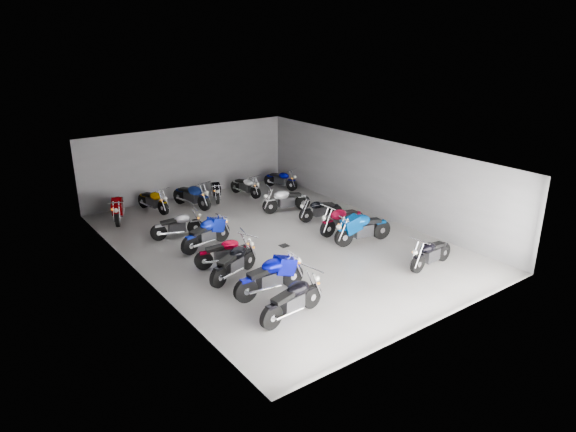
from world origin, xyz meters
name	(u,v)px	position (x,y,z in m)	size (l,w,h in m)	color
ground	(276,241)	(0.00, 0.00, 0.00)	(14.00, 14.00, 0.00)	#999691
wall_back	(189,162)	(0.00, 7.00, 1.60)	(10.00, 0.10, 3.20)	slate
wall_left	(139,230)	(-5.00, 0.00, 1.60)	(0.10, 14.00, 3.20)	slate
wall_right	(376,177)	(5.00, 0.00, 1.60)	(0.10, 14.00, 3.20)	slate
ceiling	(275,155)	(0.00, 0.00, 3.22)	(10.00, 14.00, 0.04)	black
drain_grate	(284,246)	(0.00, -0.50, 0.01)	(0.32, 0.32, 0.01)	black
motorcycle_left_a	(293,300)	(-2.65, -4.58, 0.53)	(2.19, 0.54, 0.97)	black
motorcycle_left_b	(270,276)	(-2.39, -3.14, 0.56)	(2.33, 0.46, 1.02)	black
motorcycle_left_c	(234,262)	(-2.70, -1.60, 0.51)	(2.04, 0.92, 0.94)	black
motorcycle_left_d	(225,252)	(-2.50, -0.67, 0.47)	(1.96, 0.58, 0.87)	black
motorcycle_left_e	(207,233)	(-2.28, 1.01, 0.53)	(2.15, 0.72, 0.96)	black
motorcycle_left_f	(178,225)	(-2.70, 2.49, 0.47)	(1.96, 0.56, 0.87)	black
motorcycle_right_a	(431,253)	(2.82, -4.69, 0.49)	(2.03, 0.44, 0.89)	black
motorcycle_right_c	(362,228)	(2.44, -1.92, 0.56)	(2.33, 0.60, 1.03)	black
motorcycle_right_d	(342,220)	(2.52, -0.74, 0.52)	(2.17, 0.44, 0.95)	black
motorcycle_right_e	(320,210)	(2.72, 0.79, 0.45)	(1.87, 0.58, 0.83)	black
motorcycle_right_f	(286,200)	(2.22, 2.47, 0.51)	(2.10, 0.67, 0.94)	black
motorcycle_back_a	(119,208)	(-3.85, 5.58, 0.53)	(1.02, 2.09, 0.97)	black
motorcycle_back_b	(153,201)	(-2.30, 5.79, 0.49)	(0.62, 2.00, 0.89)	black
motorcycle_back_c	(192,195)	(-0.73, 5.33, 0.53)	(0.78, 2.17, 0.98)	black
motorcycle_back_d	(215,190)	(0.58, 5.65, 0.45)	(0.78, 1.80, 0.83)	black
motorcycle_back_e	(246,186)	(2.03, 5.37, 0.46)	(0.53, 1.92, 0.85)	black
motorcycle_back_f	(281,179)	(4.01, 5.35, 0.46)	(0.75, 1.85, 0.84)	black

